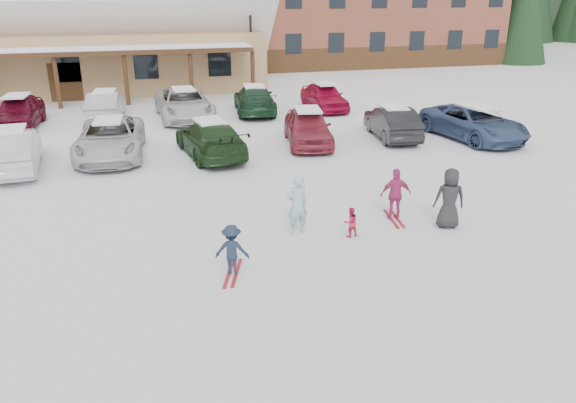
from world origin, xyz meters
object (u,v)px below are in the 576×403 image
object	(u,v)px
child_magenta	(396,194)
adult_skier	(297,205)
bystander_dark	(449,198)
parked_car_6	(474,123)
parked_car_2	(110,139)
child_navy	(232,250)
parked_car_10	(184,104)
parked_car_5	(392,123)
parked_car_12	(324,97)
parked_car_9	(106,105)
parked_car_8	(19,112)
lamp_post	(251,32)
day_lodge	(33,26)
toddler_red	(351,222)
parked_car_1	(13,150)
parked_car_3	(210,139)
parked_car_4	(308,127)
parked_car_11	(255,100)

from	to	relation	value
child_magenta	adult_skier	bearing A→B (deg)	13.36
bystander_dark	parked_car_6	bearing A→B (deg)	-108.10
bystander_dark	parked_car_2	xyz separation A→B (m)	(-9.00, 9.65, -0.10)
child_navy	parked_car_10	xyz separation A→B (m)	(0.59, 16.93, 0.16)
adult_skier	parked_car_2	distance (m)	10.23
parked_car_5	parked_car_12	xyz separation A→B (m)	(-0.84, 6.69, 0.02)
parked_car_9	parked_car_12	size ratio (longest dim) A/B	1.02
parked_car_8	parked_car_10	size ratio (longest dim) A/B	0.81
lamp_post	adult_skier	xyz separation A→B (m)	(-3.63, -22.96, -2.76)
parked_car_2	parked_car_5	xyz separation A→B (m)	(11.78, -0.20, -0.04)
bystander_dark	parked_car_9	bearing A→B (deg)	-42.92
day_lodge	adult_skier	bearing A→B (deg)	-70.30
toddler_red	parked_car_6	xyz separation A→B (m)	(8.92, 8.27, 0.31)
parked_car_8	day_lodge	bearing A→B (deg)	96.12
bystander_dark	parked_car_8	distance (m)	20.76
child_magenta	parked_car_1	bearing A→B (deg)	-25.93
parked_car_8	parked_car_12	size ratio (longest dim) A/B	1.06
parked_car_8	parked_car_9	size ratio (longest dim) A/B	1.04
parked_car_3	parked_car_4	bearing A→B (deg)	-178.32
adult_skier	parked_car_10	world-z (taller)	adult_skier
parked_car_9	parked_car_12	xyz separation A→B (m)	(11.30, -0.69, 0.01)
parked_car_4	parked_car_9	distance (m)	11.12
parked_car_1	parked_car_3	bearing A→B (deg)	176.31
toddler_red	parked_car_12	xyz separation A→B (m)	(4.74, 16.03, 0.30)
adult_skier	child_magenta	bearing A→B (deg)	174.26
adult_skier	parked_car_4	xyz separation A→B (m)	(3.01, 8.74, -0.08)
bystander_dark	parked_car_1	distance (m)	15.06
parked_car_5	parked_car_11	distance (m)	8.24
parked_car_4	parked_car_12	bearing A→B (deg)	75.70
toddler_red	bystander_dark	size ratio (longest dim) A/B	0.49
parked_car_3	parked_car_12	xyz separation A→B (m)	(7.20, 7.40, 0.02)
parked_car_4	parked_car_8	xyz separation A→B (m)	(-12.17, 6.57, 0.01)
parked_car_9	parked_car_11	xyz separation A→B (m)	(7.48, -0.58, 0.01)
day_lodge	parked_car_10	world-z (taller)	day_lodge
child_navy	bystander_dark	distance (m)	6.26
lamp_post	parked_car_3	xyz separation A→B (m)	(-4.79, -14.90, -2.89)
child_magenta	parked_car_9	distance (m)	17.93
lamp_post	parked_car_9	xyz separation A→B (m)	(-8.89, -6.80, -2.88)
parked_car_3	parked_car_8	xyz separation A→B (m)	(-7.99, 7.25, 0.06)
parked_car_2	child_navy	bearing A→B (deg)	-71.32
parked_car_3	adult_skier	bearing A→B (deg)	90.62
lamp_post	parked_car_5	bearing A→B (deg)	-77.10
parked_car_4	parked_car_9	size ratio (longest dim) A/B	1.03
child_navy	adult_skier	bearing A→B (deg)	-120.26
parked_car_2	parked_car_9	world-z (taller)	parked_car_2
adult_skier	parked_car_9	distance (m)	17.00
child_navy	parked_car_6	size ratio (longest dim) A/B	0.23
parked_car_4	parked_car_6	world-z (taller)	parked_car_4
child_navy	parked_car_4	world-z (taller)	parked_car_4
toddler_red	parked_car_5	world-z (taller)	parked_car_5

